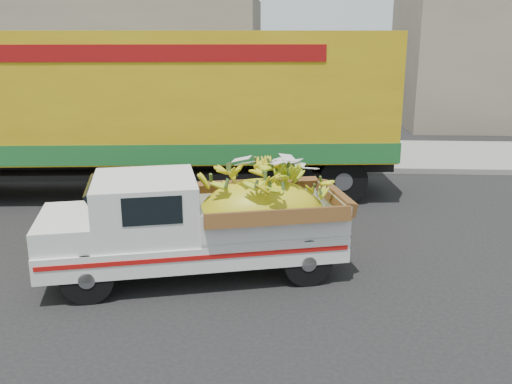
{
  "coord_description": "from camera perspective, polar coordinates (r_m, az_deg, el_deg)",
  "views": [
    {
      "loc": [
        2.25,
        -8.73,
        3.81
      ],
      "look_at": [
        1.73,
        0.63,
        1.14
      ],
      "focal_mm": 40.0,
      "sensor_mm": 36.0,
      "label": 1
    }
  ],
  "objects": [
    {
      "name": "curb",
      "position": [
        16.14,
        -4.95,
        2.46
      ],
      "size": [
        60.0,
        0.25,
        0.15
      ],
      "primitive_type": "cube",
      "color": "gray",
      "rests_on": "ground"
    },
    {
      "name": "semi_trailer",
      "position": [
        13.65,
        -11.76,
        8.47
      ],
      "size": [
        12.04,
        3.57,
        3.8
      ],
      "rotation": [
        0.0,
        0.0,
        0.09
      ],
      "color": "black",
      "rests_on": "ground"
    },
    {
      "name": "ground",
      "position": [
        9.78,
        -10.48,
        -7.3
      ],
      "size": [
        100.0,
        100.0,
        0.0
      ],
      "primitive_type": "plane",
      "color": "black",
      "rests_on": "ground"
    },
    {
      "name": "pickup_truck",
      "position": [
        9.11,
        -4.02,
        -2.89
      ],
      "size": [
        4.93,
        2.77,
        1.64
      ],
      "rotation": [
        0.0,
        0.0,
        0.24
      ],
      "color": "black",
      "rests_on": "ground"
    },
    {
      "name": "sidewalk",
      "position": [
        18.17,
        -4.03,
        3.98
      ],
      "size": [
        60.0,
        4.0,
        0.14
      ],
      "primitive_type": "cube",
      "color": "gray",
      "rests_on": "ground"
    },
    {
      "name": "building_left",
      "position": [
        25.71,
        -20.82,
        11.97
      ],
      "size": [
        18.0,
        6.0,
        5.0
      ],
      "primitive_type": "cube",
      "color": "gray",
      "rests_on": "ground"
    }
  ]
}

